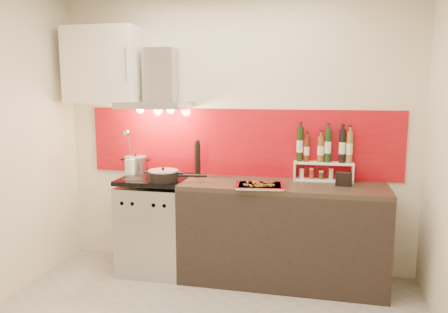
% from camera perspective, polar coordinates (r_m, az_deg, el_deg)
% --- Properties ---
extents(back_wall, '(3.40, 0.02, 2.60)m').
position_cam_1_polar(back_wall, '(4.18, 1.36, 2.95)').
color(back_wall, silver).
rests_on(back_wall, ground).
extents(backsplash, '(3.00, 0.02, 0.64)m').
position_cam_1_polar(backsplash, '(4.17, 2.00, 1.83)').
color(backsplash, '#9B080F').
rests_on(backsplash, back_wall).
extents(range_stove, '(0.60, 0.60, 0.91)m').
position_cam_1_polar(range_stove, '(4.26, -8.88, -8.84)').
color(range_stove, '#B7B7BA').
rests_on(range_stove, ground).
extents(counter, '(1.80, 0.60, 0.90)m').
position_cam_1_polar(counter, '(4.00, 7.59, -9.88)').
color(counter, black).
rests_on(counter, ground).
extents(range_hood, '(0.62, 0.50, 0.61)m').
position_cam_1_polar(range_hood, '(4.20, -8.59, 8.93)').
color(range_hood, '#B7B7BA').
rests_on(range_hood, back_wall).
extents(upper_cabinet, '(0.70, 0.35, 0.72)m').
position_cam_1_polar(upper_cabinet, '(4.42, -15.50, 11.39)').
color(upper_cabinet, white).
rests_on(upper_cabinet, back_wall).
extents(stock_pot, '(0.21, 0.21, 0.18)m').
position_cam_1_polar(stock_pot, '(4.42, -11.48, -0.96)').
color(stock_pot, '#B7B7BA').
rests_on(stock_pot, range_stove).
extents(saute_pan, '(0.53, 0.27, 0.13)m').
position_cam_1_polar(saute_pan, '(3.96, -7.84, -2.46)').
color(saute_pan, black).
rests_on(saute_pan, range_stove).
extents(utensil_jar, '(0.09, 0.14, 0.45)m').
position_cam_1_polar(utensil_jar, '(4.28, -12.26, -0.70)').
color(utensil_jar, silver).
rests_on(utensil_jar, range_stove).
extents(pepper_mill, '(0.06, 0.06, 0.36)m').
position_cam_1_polar(pepper_mill, '(4.12, -3.49, -0.32)').
color(pepper_mill, black).
rests_on(pepper_mill, counter).
extents(step_shelf, '(0.53, 0.15, 0.48)m').
position_cam_1_polar(step_shelf, '(4.04, 12.94, -0.08)').
color(step_shelf, white).
rests_on(step_shelf, counter).
extents(caddy_box, '(0.14, 0.07, 0.12)m').
position_cam_1_polar(caddy_box, '(3.89, 15.38, -2.87)').
color(caddy_box, black).
rests_on(caddy_box, counter).
extents(baking_tray, '(0.45, 0.37, 0.03)m').
position_cam_1_polar(baking_tray, '(3.72, 4.69, -3.79)').
color(baking_tray, silver).
rests_on(baking_tray, counter).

